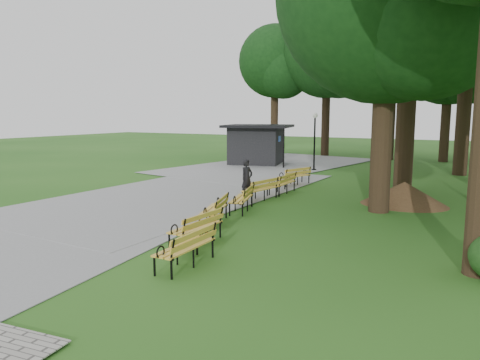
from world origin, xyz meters
The scene contains 15 objects.
ground centered at (0.00, 0.00, 0.00)m, with size 100.00×100.00×0.00m, color #265A19.
path centered at (-4.00, 3.00, 0.03)m, with size 12.00×38.00×0.06m, color gray.
person centered at (-0.86, 3.04, 0.79)m, with size 0.58×0.38×1.58m, color black.
kiosk centered at (-6.08, 14.23, 1.32)m, with size 4.23×3.68×2.65m, color black, non-canonical shape.
lamp_post centered at (-1.49, 12.85, 2.45)m, with size 0.32×0.32×3.44m.
dirt_mound centered at (4.94, 4.68, 0.44)m, with size 2.67×2.67×0.87m, color #47301C.
bench_0 centered at (1.77, -4.91, 0.44)m, with size 1.90×0.64×0.88m, color gold, non-canonical shape.
bench_1 centered at (0.96, -3.29, 0.44)m, with size 1.90×0.64×0.88m, color gold, non-canonical shape.
bench_2 centered at (0.22, -1.22, 0.44)m, with size 1.90×0.64×0.88m, color gold, non-canonical shape.
bench_3 centered at (0.10, 0.81, 0.44)m, with size 1.90×0.64×0.88m, color gold, non-canonical shape.
bench_4 centered at (-0.22, 2.93, 0.44)m, with size 1.90×0.64×0.88m, color gold, non-canonical shape.
bench_5 centered at (-0.05, 4.76, 0.44)m, with size 1.90×0.64×0.88m, color gold, non-canonical shape.
bench_6 centered at (-0.44, 7.07, 0.44)m, with size 1.90×0.64×0.88m, color gold, non-canonical shape.
lawn_tree_4 centered at (6.27, 14.91, 8.48)m, with size 7.07×7.07×12.07m.
tree_backdrop centered at (6.00, 22.86, 8.05)m, with size 36.36×9.30×16.10m, color black, non-canonical shape.
Camera 1 is at (7.57, -12.96, 3.41)m, focal length 34.06 mm.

